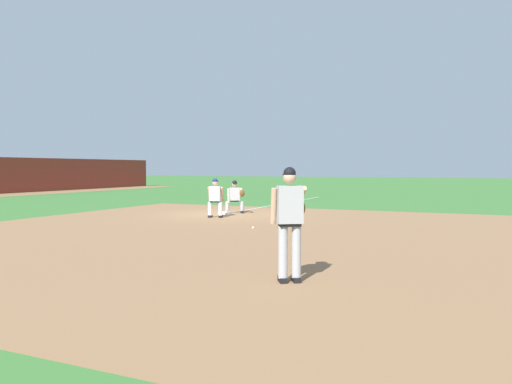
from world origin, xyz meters
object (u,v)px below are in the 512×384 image
at_px(baserunner, 215,196).
at_px(pitcher, 290,217).
at_px(first_base_bag, 224,213).
at_px(first_baseman, 235,195).
at_px(baseball, 253,228).

bearing_deg(baserunner, pitcher, -144.45).
relative_size(first_base_bag, first_baseman, 0.28).
bearing_deg(first_baseman, pitcher, -149.10).
bearing_deg(first_base_bag, baseball, -141.91).
bearing_deg(baseball, baserunner, 47.01).
xyz_separation_m(pitcher, baserunner, (8.63, 6.17, -0.27)).
distance_m(pitcher, baserunner, 10.61).
height_order(first_base_bag, baseball, first_base_bag).
relative_size(first_baseman, baserunner, 0.92).
bearing_deg(first_baseman, baseball, -147.29).
bearing_deg(baseball, first_base_bag, 38.09).
bearing_deg(baserunner, first_baseman, 3.39).
bearing_deg(baseball, first_baseman, 32.71).
bearing_deg(pitcher, baseball, 29.55).
bearing_deg(baseball, pitcher, -150.45).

